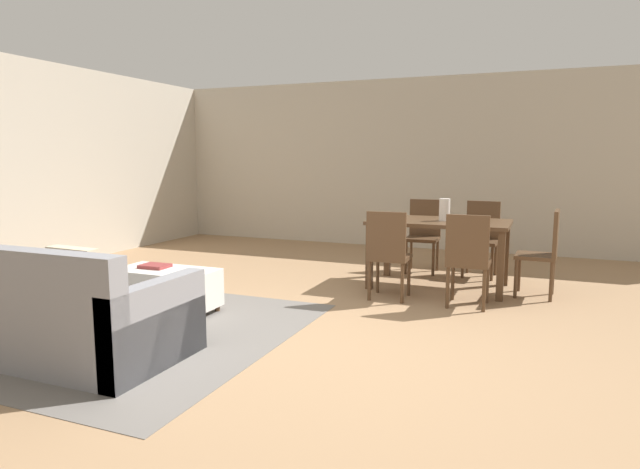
{
  "coord_description": "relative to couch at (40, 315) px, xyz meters",
  "views": [
    {
      "loc": [
        1.65,
        -3.74,
        1.45
      ],
      "look_at": [
        -0.25,
        0.88,
        0.75
      ],
      "focal_mm": 30.65,
      "sensor_mm": 36.0,
      "label": 1
    }
  ],
  "objects": [
    {
      "name": "ground_plane",
      "position": [
        1.8,
        0.87,
        -0.29
      ],
      "size": [
        10.8,
        10.8,
        0.0
      ],
      "primitive_type": "plane",
      "color": "#9E7A56"
    },
    {
      "name": "wall_back",
      "position": [
        1.8,
        5.87,
        1.06
      ],
      "size": [
        9.0,
        0.12,
        2.7
      ],
      "primitive_type": "cube",
      "color": "#BCB2A0",
      "rests_on": "ground_plane"
    },
    {
      "name": "area_rug",
      "position": [
        0.09,
        0.64,
        -0.28
      ],
      "size": [
        3.0,
        2.8,
        0.01
      ],
      "primitive_type": "cube",
      "color": "slate",
      "rests_on": "ground_plane"
    },
    {
      "name": "couch",
      "position": [
        0.0,
        0.0,
        0.0
      ],
      "size": [
        2.21,
        0.97,
        0.86
      ],
      "color": "gray",
      "rests_on": "ground_plane"
    },
    {
      "name": "ottoman_table",
      "position": [
        0.19,
        1.23,
        -0.05
      ],
      "size": [
        0.96,
        0.5,
        0.41
      ],
      "color": "silver",
      "rests_on": "ground_plane"
    },
    {
      "name": "dining_table",
      "position": [
        2.38,
        3.22,
        0.37
      ],
      "size": [
        1.51,
        0.87,
        0.76
      ],
      "color": "#513823",
      "rests_on": "ground_plane"
    },
    {
      "name": "dining_chair_near_left",
      "position": [
        2.0,
        2.46,
        0.23
      ],
      "size": [
        0.41,
        0.41,
        0.92
      ],
      "color": "#513823",
      "rests_on": "ground_plane"
    },
    {
      "name": "dining_chair_near_right",
      "position": [
        2.8,
        2.46,
        0.23
      ],
      "size": [
        0.4,
        0.4,
        0.92
      ],
      "color": "#513823",
      "rests_on": "ground_plane"
    },
    {
      "name": "dining_chair_far_left",
      "position": [
        2.04,
        4.04,
        0.23
      ],
      "size": [
        0.41,
        0.41,
        0.92
      ],
      "color": "#513823",
      "rests_on": "ground_plane"
    },
    {
      "name": "dining_chair_far_right",
      "position": [
        2.76,
        4.04,
        0.23
      ],
      "size": [
        0.42,
        0.42,
        0.92
      ],
      "color": "#513823",
      "rests_on": "ground_plane"
    },
    {
      "name": "dining_chair_head_east",
      "position": [
        3.48,
        3.19,
        0.23
      ],
      "size": [
        0.42,
        0.42,
        0.92
      ],
      "color": "#513823",
      "rests_on": "ground_plane"
    },
    {
      "name": "vase_centerpiece",
      "position": [
        2.44,
        3.2,
        0.6
      ],
      "size": [
        0.12,
        0.12,
        0.25
      ],
      "primitive_type": "cylinder",
      "color": "silver",
      "rests_on": "dining_table"
    },
    {
      "name": "book_on_ottoman",
      "position": [
        0.05,
        1.26,
        0.14
      ],
      "size": [
        0.26,
        0.21,
        0.03
      ],
      "primitive_type": "cube",
      "rotation": [
        0.0,
        0.0,
        0.02
      ],
      "color": "maroon",
      "rests_on": "ottoman_table"
    }
  ]
}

